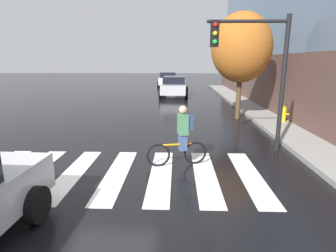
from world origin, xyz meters
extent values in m
plane|color=black|center=(0.00, 0.00, 0.00)|extent=(120.00, 120.00, 0.00)
cube|color=silver|center=(-1.98, 0.00, 0.01)|extent=(0.55, 3.41, 0.01)
cube|color=silver|center=(-0.84, 0.00, 0.01)|extent=(0.55, 3.41, 0.01)
cube|color=silver|center=(0.30, 0.00, 0.01)|extent=(0.55, 3.41, 0.01)
cube|color=silver|center=(1.44, 0.00, 0.01)|extent=(0.55, 3.41, 0.01)
cube|color=silver|center=(2.59, 0.00, 0.01)|extent=(0.55, 3.41, 0.01)
cube|color=silver|center=(3.73, 0.00, 0.01)|extent=(0.55, 3.41, 0.01)
cylinder|color=black|center=(-0.67, -2.19, 0.34)|extent=(0.26, 0.69, 0.68)
cube|color=#B7B7BC|center=(1.62, 16.00, 0.71)|extent=(2.10, 4.82, 0.72)
cube|color=black|center=(1.61, 15.84, 1.36)|extent=(1.79, 2.34, 0.57)
cylinder|color=black|center=(0.69, 17.56, 0.35)|extent=(0.28, 0.71, 0.70)
cylinder|color=black|center=(2.67, 17.47, 0.35)|extent=(0.28, 0.71, 0.70)
cylinder|color=black|center=(0.56, 14.52, 0.35)|extent=(0.28, 0.71, 0.70)
cylinder|color=black|center=(2.55, 14.44, 0.35)|extent=(0.28, 0.71, 0.70)
cube|color=silver|center=(0.81, 24.82, 0.70)|extent=(1.94, 4.71, 0.71)
cube|color=black|center=(0.80, 24.67, 1.34)|extent=(1.71, 2.26, 0.56)
cylinder|color=black|center=(-0.16, 26.33, 0.35)|extent=(0.25, 0.70, 0.69)
cylinder|color=black|center=(1.80, 26.31, 0.35)|extent=(0.25, 0.70, 0.69)
cylinder|color=black|center=(-0.19, 23.33, 0.35)|extent=(0.25, 0.70, 0.69)
cylinder|color=black|center=(1.77, 23.31, 0.35)|extent=(0.25, 0.70, 0.69)
torus|color=black|center=(2.37, 0.79, 0.33)|extent=(0.66, 0.20, 0.66)
torus|color=black|center=(1.35, 0.56, 0.33)|extent=(0.66, 0.20, 0.66)
cylinder|color=orange|center=(1.86, 0.68, 0.61)|extent=(0.88, 0.24, 0.05)
cylinder|color=orange|center=(2.01, 0.71, 0.68)|extent=(0.04, 0.04, 0.45)
cube|color=#384772|center=(2.01, 0.71, 0.73)|extent=(0.26, 0.32, 0.56)
cube|color=#3F724C|center=(2.01, 0.71, 1.18)|extent=(0.31, 0.40, 0.56)
sphere|color=tan|center=(2.01, 0.71, 1.58)|extent=(0.22, 0.22, 0.22)
cube|color=navy|center=(2.19, 0.75, 1.23)|extent=(0.22, 0.31, 0.40)
cylinder|color=black|center=(5.12, 2.09, 2.10)|extent=(0.14, 0.14, 4.20)
cylinder|color=black|center=(3.92, 2.09, 4.00)|extent=(2.40, 0.10, 0.10)
cube|color=black|center=(2.96, 2.09, 3.65)|extent=(0.24, 0.20, 0.76)
sphere|color=red|center=(2.96, 1.98, 3.89)|extent=(0.14, 0.14, 0.14)
sphere|color=gold|center=(2.96, 1.98, 3.65)|extent=(0.14, 0.14, 0.14)
sphere|color=green|center=(2.96, 1.98, 3.41)|extent=(0.14, 0.14, 0.14)
cylinder|color=gold|center=(6.69, 5.80, 0.47)|extent=(0.22, 0.22, 0.65)
sphere|color=gold|center=(6.69, 5.80, 0.84)|extent=(0.18, 0.18, 0.18)
cylinder|color=gold|center=(6.85, 5.80, 0.51)|extent=(0.12, 0.09, 0.09)
cylinder|color=#4C3823|center=(4.93, 7.22, 1.16)|extent=(0.24, 0.24, 2.32)
ellipsoid|color=#A5591E|center=(4.93, 7.22, 3.48)|extent=(2.89, 2.89, 3.33)
camera|label=1|loc=(1.85, -6.55, 2.86)|focal=29.20mm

